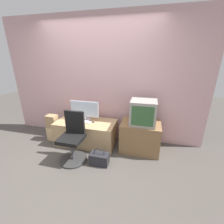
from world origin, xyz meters
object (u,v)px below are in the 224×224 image
crt_tv (143,112)px  cardboard_box_lower (54,133)px  keyboard (84,122)px  office_chair (73,140)px  mouse (93,122)px  handbag (99,159)px  main_monitor (85,111)px

crt_tv → cardboard_box_lower: size_ratio=1.52×
keyboard → office_chair: office_chair is taller
mouse → cardboard_box_lower: (-0.95, -0.05, -0.36)m
crt_tv → handbag: 1.15m
keyboard → office_chair: bearing=-87.5°
mouse → handbag: mouse is taller
main_monitor → mouse: main_monitor is taller
crt_tv → office_chair: (-1.17, -0.57, -0.44)m
main_monitor → handbag: main_monitor is taller
main_monitor → cardboard_box_lower: 0.93m
main_monitor → cardboard_box_lower: main_monitor is taller
office_chair → cardboard_box_lower: (-0.78, 0.52, -0.23)m
mouse → office_chair: 0.61m
keyboard → cardboard_box_lower: bearing=-178.2°
keyboard → handbag: bearing=-47.5°
main_monitor → mouse: size_ratio=11.61×
keyboard → mouse: 0.20m
main_monitor → handbag: 1.07m
mouse → cardboard_box_lower: mouse is taller
crt_tv → handbag: crt_tv is taller
handbag → cardboard_box_lower: bearing=156.9°
mouse → cardboard_box_lower: bearing=-176.9°
main_monitor → office_chair: (0.05, -0.66, -0.32)m
crt_tv → handbag: size_ratio=1.41×
office_chair → handbag: bearing=-2.8°
keyboard → office_chair: size_ratio=0.33×
mouse → office_chair: bearing=-107.0°
mouse → office_chair: office_chair is taller
keyboard → crt_tv: (1.19, 0.03, 0.31)m
keyboard → handbag: (0.52, -0.57, -0.40)m
main_monitor → crt_tv: (1.22, -0.09, 0.11)m
keyboard → handbag: size_ratio=0.89×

